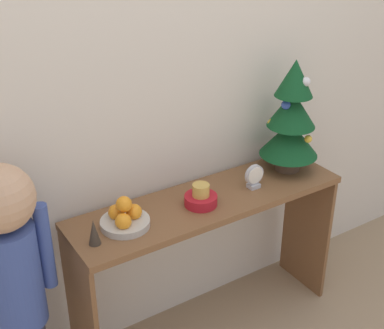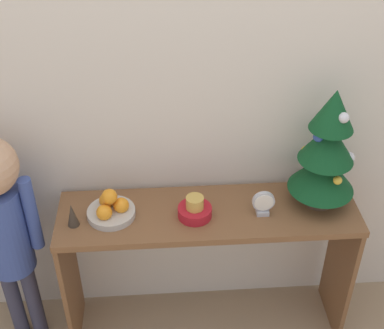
{
  "view_description": "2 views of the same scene",
  "coord_description": "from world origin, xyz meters",
  "px_view_note": "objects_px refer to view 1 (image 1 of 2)",
  "views": [
    {
      "loc": [
        -1.15,
        -1.48,
        1.92
      ],
      "look_at": [
        -0.07,
        0.2,
        0.9
      ],
      "focal_mm": 50.0,
      "sensor_mm": 36.0,
      "label": 1
    },
    {
      "loc": [
        -0.19,
        -1.52,
        2.2
      ],
      "look_at": [
        -0.07,
        0.2,
        0.96
      ],
      "focal_mm": 50.0,
      "sensor_mm": 36.0,
      "label": 2
    }
  ],
  "objects_px": {
    "mini_tree": "(291,119)",
    "child_figure": "(11,258)",
    "singing_bowl": "(201,198)",
    "desk_clock": "(254,177)",
    "figurine": "(94,232)",
    "fruit_bowl": "(125,218)"
  },
  "relations": [
    {
      "from": "mini_tree",
      "to": "fruit_bowl",
      "type": "distance_m",
      "value": 0.91
    },
    {
      "from": "desk_clock",
      "to": "mini_tree",
      "type": "bearing_deg",
      "value": 13.15
    },
    {
      "from": "mini_tree",
      "to": "child_figure",
      "type": "height_order",
      "value": "mini_tree"
    },
    {
      "from": "fruit_bowl",
      "to": "figurine",
      "type": "distance_m",
      "value": 0.16
    },
    {
      "from": "singing_bowl",
      "to": "child_figure",
      "type": "xyz_separation_m",
      "value": [
        -0.8,
        0.03,
        -0.01
      ]
    },
    {
      "from": "fruit_bowl",
      "to": "desk_clock",
      "type": "height_order",
      "value": "fruit_bowl"
    },
    {
      "from": "singing_bowl",
      "to": "desk_clock",
      "type": "bearing_deg",
      "value": -1.23
    },
    {
      "from": "figurine",
      "to": "child_figure",
      "type": "xyz_separation_m",
      "value": [
        -0.3,
        0.05,
        -0.03
      ]
    },
    {
      "from": "mini_tree",
      "to": "figurine",
      "type": "bearing_deg",
      "value": -175.98
    },
    {
      "from": "desk_clock",
      "to": "child_figure",
      "type": "height_order",
      "value": "child_figure"
    },
    {
      "from": "fruit_bowl",
      "to": "child_figure",
      "type": "bearing_deg",
      "value": 179.7
    },
    {
      "from": "fruit_bowl",
      "to": "desk_clock",
      "type": "bearing_deg",
      "value": -2.99
    },
    {
      "from": "mini_tree",
      "to": "singing_bowl",
      "type": "xyz_separation_m",
      "value": [
        -0.53,
        -0.05,
        -0.23
      ]
    },
    {
      "from": "mini_tree",
      "to": "fruit_bowl",
      "type": "bearing_deg",
      "value": -178.32
    },
    {
      "from": "fruit_bowl",
      "to": "figurine",
      "type": "height_order",
      "value": "fruit_bowl"
    },
    {
      "from": "figurine",
      "to": "desk_clock",
      "type": "bearing_deg",
      "value": 1.02
    },
    {
      "from": "singing_bowl",
      "to": "child_figure",
      "type": "height_order",
      "value": "child_figure"
    },
    {
      "from": "mini_tree",
      "to": "child_figure",
      "type": "distance_m",
      "value": 1.35
    },
    {
      "from": "fruit_bowl",
      "to": "singing_bowl",
      "type": "relative_size",
      "value": 1.41
    },
    {
      "from": "child_figure",
      "to": "fruit_bowl",
      "type": "bearing_deg",
      "value": -0.3
    },
    {
      "from": "singing_bowl",
      "to": "child_figure",
      "type": "bearing_deg",
      "value": 177.91
    },
    {
      "from": "mini_tree",
      "to": "fruit_bowl",
      "type": "xyz_separation_m",
      "value": [
        -0.88,
        -0.03,
        -0.22
      ]
    }
  ]
}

